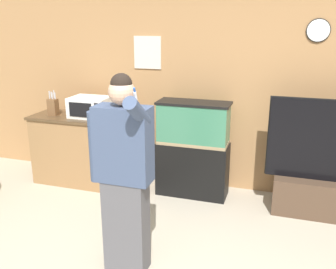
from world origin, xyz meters
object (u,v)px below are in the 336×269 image
Objects in this scene: knife_block at (53,107)px; tv_on_stand at (328,183)px; counter_island at (89,150)px; microwave at (90,107)px; aquarium_on_stand at (193,149)px; person_standing at (123,174)px.

knife_block is 0.23× the size of tv_on_stand.
counter_island is 3.00× the size of microwave.
knife_block is at bearing -174.67° from counter_island.
microwave is (0.05, 0.03, 0.60)m from counter_island.
counter_island is 0.75m from knife_block.
aquarium_on_stand is 1.70m from person_standing.
person_standing reaches higher than knife_block.
counter_island is at bearing -179.79° from tv_on_stand.
aquarium_on_stand is at bearing 3.73° from counter_island.
knife_block is at bearing 138.16° from person_standing.
aquarium_on_stand is (1.90, 0.14, -0.45)m from knife_block.
person_standing is (1.70, -1.52, -0.14)m from knife_block.
person_standing is (1.23, -1.56, 0.45)m from counter_island.
microwave is 1.45m from aquarium_on_stand.
counter_island is 3.02m from tv_on_stand.
microwave is 0.42× the size of aquarium_on_stand.
counter_island is at bearing 128.10° from person_standing.
person_standing is at bearing -41.84° from knife_block.
counter_island is at bearing -145.17° from microwave.
counter_island is 0.87× the size of person_standing.
knife_block is at bearing -175.87° from aquarium_on_stand.
person_standing is at bearing -51.90° from counter_island.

